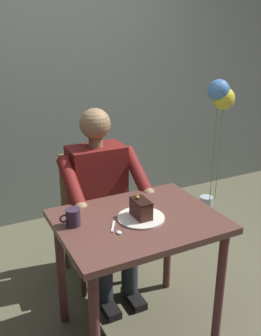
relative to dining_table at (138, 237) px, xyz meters
The scene contains 10 objects.
ground_plane 0.63m from the dining_table, ahead, with size 14.00×14.00×0.00m, color brown.
cafe_rear_panel 1.92m from the dining_table, 90.00° to the right, with size 6.40×0.12×3.00m, color gray.
dining_table is the anchor object (origin of this frame).
chair 0.70m from the dining_table, 90.00° to the right, with size 0.42×0.42×0.89m.
seated_person 0.51m from the dining_table, 90.00° to the right, with size 0.53×0.58×1.23m.
dessert_plate 0.12m from the dining_table, 147.21° to the left, with size 0.25×0.25×0.01m, color silver.
cake_slice 0.17m from the dining_table, 147.61° to the left, with size 0.07×0.13×0.12m.
coffee_cup 0.38m from the dining_table, 14.16° to the right, with size 0.11×0.07×0.09m.
dessert_spoon 0.21m from the dining_table, 21.05° to the left, with size 0.07×0.14×0.01m.
balloon_display 1.55m from the dining_table, 144.04° to the right, with size 0.23×0.23×1.30m.
Camera 1 is at (0.83, 1.55, 1.69)m, focal length 40.07 mm.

